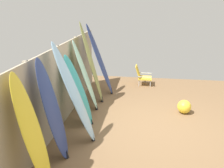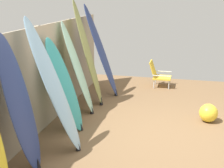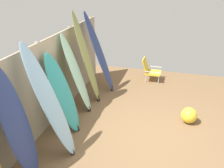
{
  "view_description": "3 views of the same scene",
  "coord_description": "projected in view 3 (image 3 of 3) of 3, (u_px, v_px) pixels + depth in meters",
  "views": [
    {
      "loc": [
        -5.09,
        0.1,
        2.72
      ],
      "look_at": [
        0.07,
        0.85,
        0.97
      ],
      "focal_mm": 40.0,
      "sensor_mm": 36.0,
      "label": 1
    },
    {
      "loc": [
        -4.8,
        -0.38,
        2.31
      ],
      "look_at": [
        -0.15,
        0.73,
        0.92
      ],
      "focal_mm": 50.0,
      "sensor_mm": 36.0,
      "label": 2
    },
    {
      "loc": [
        -3.98,
        -0.51,
        2.98
      ],
      "look_at": [
        0.35,
        0.69,
        0.96
      ],
      "focal_mm": 40.0,
      "sensor_mm": 36.0,
      "label": 3
    }
  ],
  "objects": [
    {
      "name": "ground",
      "position": [
        142.0,
        140.0,
        4.84
      ],
      "size": [
        7.68,
        7.68,
        0.0
      ],
      "primitive_type": "plane",
      "color": "brown"
    },
    {
      "name": "surfboard_teal_3",
      "position": [
        63.0,
        94.0,
        4.87
      ],
      "size": [
        0.59,
        0.69,
        1.62
      ],
      "color": "teal",
      "rests_on": "ground"
    },
    {
      "name": "beach_chair",
      "position": [
        150.0,
        69.0,
        7.42
      ],
      "size": [
        0.5,
        0.55,
        0.66
      ],
      "rotation": [
        0.0,
        0.0,
        -0.39
      ],
      "color": "silver",
      "rests_on": "ground"
    },
    {
      "name": "surfboard_navy_1",
      "position": [
        17.0,
        126.0,
        3.65
      ],
      "size": [
        0.52,
        0.48,
        1.86
      ],
      "color": "navy",
      "rests_on": "ground"
    },
    {
      "name": "beach_ball",
      "position": [
        189.0,
        115.0,
        5.34
      ],
      "size": [
        0.34,
        0.34,
        0.34
      ],
      "primitive_type": "sphere",
      "color": "yellow",
      "rests_on": "ground"
    },
    {
      "name": "fence_back",
      "position": [
        44.0,
        86.0,
        4.96
      ],
      "size": [
        6.08,
        0.11,
        1.8
      ],
      "color": "tan",
      "rests_on": "ground"
    },
    {
      "name": "surfboard_olive_5",
      "position": [
        87.0,
        59.0,
        5.92
      ],
      "size": [
        0.55,
        0.69,
        2.22
      ],
      "color": "olive",
      "rests_on": "ground"
    },
    {
      "name": "surfboard_skyblue_2",
      "position": [
        50.0,
        102.0,
        4.14
      ],
      "size": [
        0.49,
        0.84,
        2.02
      ],
      "color": "#8CB7D6",
      "rests_on": "ground"
    },
    {
      "name": "surfboard_navy_6",
      "position": [
        99.0,
        53.0,
        6.52
      ],
      "size": [
        0.45,
        0.83,
        2.11
      ],
      "color": "navy",
      "rests_on": "ground"
    },
    {
      "name": "surfboard_seafoam_4",
      "position": [
        77.0,
        74.0,
        5.54
      ],
      "size": [
        0.58,
        0.69,
        1.83
      ],
      "color": "#9ED6BC",
      "rests_on": "ground"
    }
  ]
}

